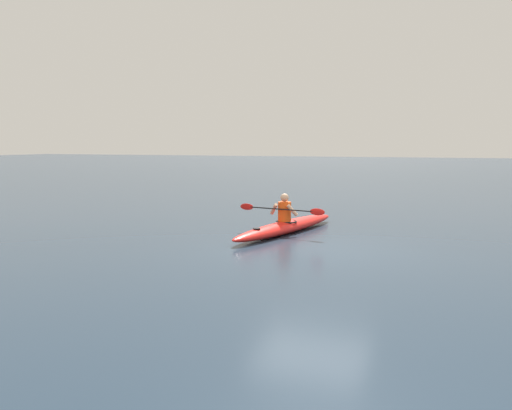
{
  "coord_description": "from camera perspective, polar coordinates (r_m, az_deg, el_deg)",
  "views": [
    {
      "loc": [
        -3.17,
        11.39,
        2.3
      ],
      "look_at": [
        0.66,
        1.67,
        1.12
      ],
      "focal_mm": 38.47,
      "sensor_mm": 36.0,
      "label": 1
    }
  ],
  "objects": [
    {
      "name": "kayaker",
      "position": [
        13.96,
        2.93,
        -0.48
      ],
      "size": [
        2.4,
        0.61,
        0.71
      ],
      "color": "#E04C14",
      "rests_on": "kayak"
    },
    {
      "name": "kayak",
      "position": [
        14.17,
        3.25,
        -2.25
      ],
      "size": [
        1.51,
        4.97,
        0.31
      ],
      "color": "red",
      "rests_on": "ground"
    },
    {
      "name": "ground_plane",
      "position": [
        12.04,
        5.84,
        -4.59
      ],
      "size": [
        160.0,
        160.0,
        0.0
      ],
      "primitive_type": "plane",
      "color": "#1E2D3D"
    }
  ]
}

